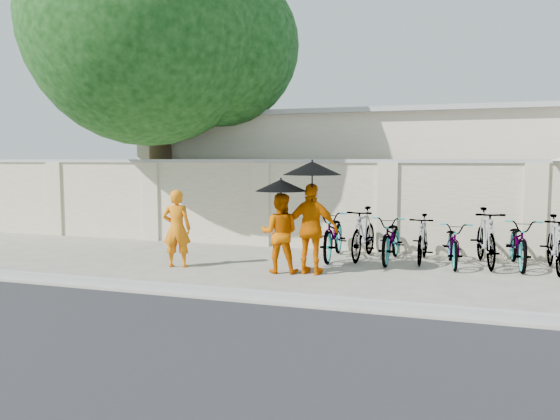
% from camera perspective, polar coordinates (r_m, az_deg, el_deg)
% --- Properties ---
extents(ground, '(80.00, 80.00, 0.00)m').
position_cam_1_polar(ground, '(10.03, -2.69, -6.63)').
color(ground, '#A69F8C').
extents(kerb, '(40.00, 0.16, 0.12)m').
position_cam_1_polar(kerb, '(8.49, -6.83, -8.44)').
color(kerb, '#A4A4A4').
rests_on(kerb, ground).
extents(compound_wall, '(20.00, 0.30, 2.00)m').
position_cam_1_polar(compound_wall, '(12.66, 6.73, 0.40)').
color(compound_wall, beige).
rests_on(compound_wall, ground).
extents(building_behind, '(14.00, 6.00, 3.20)m').
position_cam_1_polar(building_behind, '(16.24, 12.91, 3.49)').
color(building_behind, beige).
rests_on(building_behind, ground).
extents(shade_tree, '(6.70, 6.20, 8.20)m').
position_cam_1_polar(shade_tree, '(14.42, -12.65, 17.28)').
color(shade_tree, brown).
rests_on(shade_tree, ground).
extents(monk_left, '(0.62, 0.49, 1.50)m').
position_cam_1_polar(monk_left, '(10.68, -10.74, -1.91)').
color(monk_left, orange).
rests_on(monk_left, ground).
extents(monk_center, '(0.79, 0.66, 1.46)m').
position_cam_1_polar(monk_center, '(9.98, -0.03, -2.42)').
color(monk_center, '#CE5B00').
rests_on(monk_center, ground).
extents(parasol_center, '(0.94, 0.94, 0.89)m').
position_cam_1_polar(parasol_center, '(9.81, 0.10, 2.60)').
color(parasol_center, black).
rests_on(parasol_center, ground).
extents(monk_right, '(1.00, 0.49, 1.65)m').
position_cam_1_polar(monk_right, '(9.84, 3.36, -2.00)').
color(monk_right, '#D86400').
rests_on(monk_right, ground).
extents(parasol_right, '(1.05, 1.05, 1.11)m').
position_cam_1_polar(parasol_right, '(9.68, 3.38, 4.38)').
color(parasol_right, black).
rests_on(parasol_right, ground).
extents(bike_0, '(0.79, 2.01, 1.04)m').
position_cam_1_polar(bike_0, '(11.47, 5.66, -2.51)').
color(bike_0, '#92949D').
rests_on(bike_0, ground).
extents(bike_1, '(0.66, 1.84, 1.09)m').
position_cam_1_polar(bike_1, '(11.49, 8.72, -2.42)').
color(bike_1, '#92949D').
rests_on(bike_1, ground).
extents(bike_2, '(0.71, 1.86, 0.96)m').
position_cam_1_polar(bike_2, '(11.28, 11.60, -2.92)').
color(bike_2, '#92949D').
rests_on(bike_2, ground).
extents(bike_3, '(0.51, 1.62, 0.97)m').
position_cam_1_polar(bike_3, '(11.37, 14.67, -2.91)').
color(bike_3, '#92949D').
rests_on(bike_3, ground).
extents(bike_4, '(0.75, 1.74, 0.89)m').
position_cam_1_polar(bike_4, '(11.17, 17.67, -3.34)').
color(bike_4, '#92949D').
rests_on(bike_4, ground).
extents(bike_5, '(0.77, 1.93, 1.13)m').
position_cam_1_polar(bike_5, '(11.35, 20.71, -2.68)').
color(bike_5, '#92949D').
rests_on(bike_5, ground).
extents(bike_6, '(0.73, 1.87, 0.97)m').
position_cam_1_polar(bike_6, '(11.43, 23.69, -3.14)').
color(bike_6, '#92949D').
rests_on(bike_6, ground).
extents(bike_7, '(0.50, 1.74, 1.05)m').
position_cam_1_polar(bike_7, '(11.29, 26.81, -3.16)').
color(bike_7, '#92949D').
rests_on(bike_7, ground).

